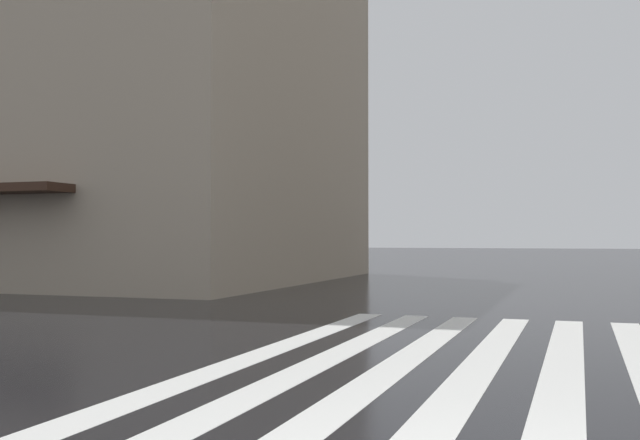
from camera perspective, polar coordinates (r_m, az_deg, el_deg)
zebra_crossing at (r=8.93m, az=14.75°, el=-11.81°), size 13.00×7.50×0.01m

